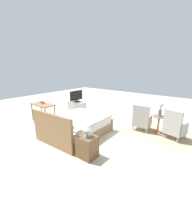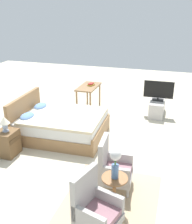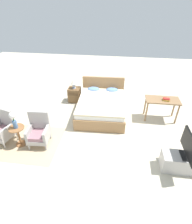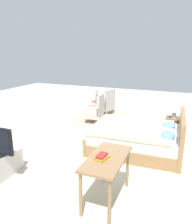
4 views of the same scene
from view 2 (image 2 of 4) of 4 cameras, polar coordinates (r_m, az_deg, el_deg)
The scene contains 13 objects.
ground_plane at distance 6.14m, azimuth 0.57°, elevation -6.86°, with size 16.00×16.00×0.00m, color beige.
floor_rug at distance 4.43m, azimuth 2.66°, elevation -19.91°, with size 2.10×1.50×0.01m.
bed at distance 6.41m, azimuth -7.85°, elevation -2.77°, with size 1.63×2.09×0.96m.
armchair_by_window_left at distance 3.83m, azimuth -0.22°, elevation -20.41°, with size 0.67×0.67×0.92m.
armchair_by_window_right at distance 4.61m, azimuth 3.73°, elevation -12.08°, with size 0.58×0.58×0.92m.
side_table at distance 4.18m, azimuth 4.02°, elevation -16.43°, with size 0.40×0.40×0.59m.
flower_vase at distance 3.89m, azimuth 4.23°, elevation -10.52°, with size 0.17×0.17×0.48m.
nightstand at distance 5.90m, azimuth -18.72°, elevation -6.38°, with size 0.44×0.41×0.55m.
table_lamp at distance 5.70m, azimuth -19.32°, elevation -2.04°, with size 0.22×0.22×0.33m.
tv_stand at distance 7.88m, azimuth 13.14°, elevation 1.02°, with size 0.96×0.40×0.44m.
tv_flatscreen at distance 7.72m, azimuth 13.47°, elevation 4.58°, with size 0.20×0.84×0.56m.
vanity_desk at distance 7.95m, azimuth -1.62°, elevation 4.91°, with size 1.04×0.52×0.73m.
book_stack at distance 7.97m, azimuth -1.09°, elevation 6.03°, with size 0.24×0.20×0.07m.
Camera 2 is at (-5.14, -1.55, 2.97)m, focal length 42.00 mm.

